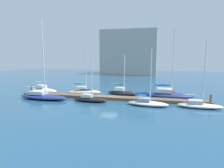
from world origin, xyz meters
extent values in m
plane|color=navy|center=(0.00, 0.00, 0.00)|extent=(120.00, 120.00, 0.00)
cube|color=brown|center=(0.00, 0.00, 0.22)|extent=(28.26, 1.65, 0.43)
cylinder|color=brown|center=(-13.73, 0.68, 0.76)|extent=(0.28, 0.28, 1.52)
cylinder|color=brown|center=(13.73, -0.68, 0.76)|extent=(0.28, 0.28, 1.52)
ellipsoid|color=white|center=(-12.39, 2.11, 0.41)|extent=(5.74, 2.61, 0.82)
cube|color=silver|center=(-12.94, 2.20, 1.08)|extent=(1.84, 1.44, 0.53)
cylinder|color=silver|center=(-12.12, 2.06, 4.86)|extent=(0.13, 0.13, 8.09)
cylinder|color=silver|center=(-13.26, 2.26, 1.88)|extent=(2.31, 0.52, 0.11)
ellipsoid|color=navy|center=(-9.45, -2.49, 0.38)|extent=(7.81, 2.56, 0.75)
cube|color=silver|center=(-10.22, -2.45, 1.00)|extent=(2.38, 1.66, 0.49)
cylinder|color=silver|center=(-9.06, -2.51, 6.11)|extent=(0.15, 0.15, 10.71)
cylinder|color=silver|center=(-10.68, -2.43, 1.80)|extent=(3.25, 0.26, 0.12)
ellipsoid|color=beige|center=(-4.69, 2.05, 0.43)|extent=(5.58, 2.63, 0.86)
cube|color=silver|center=(-5.22, 1.93, 1.14)|extent=(1.81, 1.36, 0.56)
cylinder|color=silver|center=(-4.43, 2.11, 4.61)|extent=(0.13, 0.13, 7.50)
cylinder|color=silver|center=(-5.53, 1.86, 1.93)|extent=(2.23, 0.61, 0.11)
ellipsoid|color=teal|center=(-5.53, 1.86, 1.93)|extent=(2.07, 0.80, 0.28)
ellipsoid|color=black|center=(-2.08, -2.30, 0.32)|extent=(5.07, 1.50, 0.64)
cube|color=silver|center=(-2.58, -2.28, 0.85)|extent=(1.53, 1.00, 0.42)
cylinder|color=silver|center=(-1.82, -2.30, 3.49)|extent=(0.13, 0.13, 5.68)
cylinder|color=silver|center=(-2.88, -2.28, 1.67)|extent=(2.12, 0.16, 0.10)
ellipsoid|color=blue|center=(-2.88, -2.28, 1.67)|extent=(1.91, 0.41, 0.28)
ellipsoid|color=black|center=(1.54, 3.04, 0.40)|extent=(5.26, 2.28, 0.79)
cube|color=silver|center=(1.03, 3.10, 1.05)|extent=(1.66, 1.34, 0.51)
cylinder|color=silver|center=(1.79, 3.00, 3.73)|extent=(0.13, 0.13, 5.88)
cylinder|color=silver|center=(0.73, 3.14, 1.85)|extent=(2.14, 0.37, 0.10)
ellipsoid|color=teal|center=(0.73, 3.14, 1.85)|extent=(1.96, 0.60, 0.28)
ellipsoid|color=white|center=(5.91, -2.60, 0.31)|extent=(5.27, 2.03, 0.62)
cube|color=#9EA3AD|center=(5.39, -2.56, 0.82)|extent=(1.63, 1.28, 0.40)
cylinder|color=silver|center=(6.16, -2.61, 3.98)|extent=(0.13, 0.13, 6.73)
cylinder|color=silver|center=(5.08, -2.54, 1.64)|extent=(2.18, 0.25, 0.10)
ellipsoid|color=blue|center=(5.08, -2.54, 1.64)|extent=(1.98, 0.49, 0.28)
ellipsoid|color=navy|center=(8.80, 2.58, 0.45)|extent=(7.18, 2.55, 0.91)
cube|color=silver|center=(8.08, 2.59, 1.20)|extent=(2.17, 1.73, 0.59)
cylinder|color=silver|center=(9.15, 2.57, 5.70)|extent=(0.14, 0.14, 9.59)
cylinder|color=silver|center=(7.65, 2.60, 1.99)|extent=(3.00, 0.17, 0.11)
ellipsoid|color=blue|center=(7.65, 2.60, 1.99)|extent=(2.71, 0.41, 0.28)
ellipsoid|color=white|center=(12.18, -2.19, 0.30)|extent=(5.34, 1.70, 0.60)
cube|color=silver|center=(11.65, -2.18, 0.79)|extent=(1.62, 1.13, 0.39)
cylinder|color=silver|center=(12.45, -2.20, 4.44)|extent=(0.13, 0.13, 7.68)
cylinder|color=silver|center=(11.33, -2.17, 1.62)|extent=(2.23, 0.17, 0.11)
sphere|color=red|center=(9.78, 6.61, 0.28)|extent=(0.56, 0.56, 0.56)
cube|color=#ADA89E|center=(-3.21, 42.01, 7.67)|extent=(19.08, 12.28, 15.35)
camera|label=1|loc=(7.06, -26.72, 6.31)|focal=30.28mm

